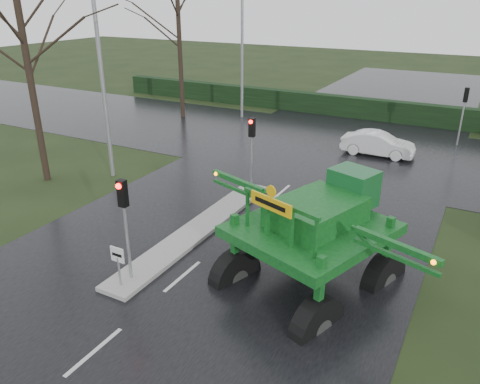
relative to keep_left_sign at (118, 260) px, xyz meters
The scene contains 15 objects.
ground 2.25m from the keep_left_sign, 49.10° to the left, with size 140.00×140.00×0.00m, color black.
road_main 11.62m from the keep_left_sign, 83.55° to the left, with size 14.00×80.00×0.02m, color black.
road_cross 17.58m from the keep_left_sign, 85.75° to the left, with size 80.00×12.00×0.02m, color black.
median_island 4.60m from the keep_left_sign, 90.00° to the left, with size 1.20×10.00×0.16m, color gray.
hedge_row 25.54m from the keep_left_sign, 87.08° to the left, with size 44.00×0.90×1.50m, color black.
keep_left_sign is the anchor object (origin of this frame).
traffic_signal_near 1.61m from the keep_left_sign, 90.00° to the left, with size 0.26×0.33×3.52m.
traffic_signal_mid 9.12m from the keep_left_sign, 90.00° to the left, with size 0.26×0.33×3.52m.
traffic_signal_far 22.93m from the keep_left_sign, 70.07° to the left, with size 0.26×0.33×3.52m.
street_light_left_near 11.32m from the keep_left_sign, 132.59° to the left, with size 3.85×0.30×10.00m.
street_light_left_far 23.11m from the keep_left_sign, 107.78° to the left, with size 3.85×0.30×10.00m.
tree_left_near 12.14m from the keep_left_sign, 150.44° to the left, with size 6.30×6.30×10.85m.
tree_left_far 23.30m from the keep_left_sign, 119.87° to the left, with size 7.70×7.70×13.26m.
crop_sprayer 4.02m from the keep_left_sign, 41.21° to the left, with size 8.11×6.29×4.76m.
white_sedan 17.68m from the keep_left_sign, 77.19° to the left, with size 1.41×4.05×1.33m, color white.
Camera 1 is at (7.88, -10.60, 8.59)m, focal length 35.00 mm.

